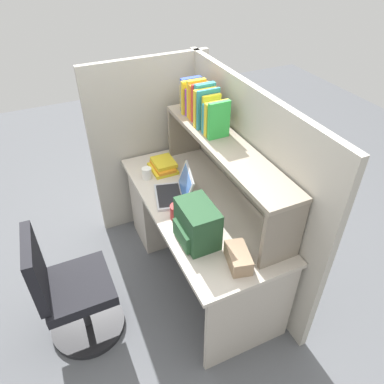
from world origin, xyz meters
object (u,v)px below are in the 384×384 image
snack_canister (177,212)px  office_chair (71,295)px  tissue_box (238,258)px  paper_cup (147,173)px  backpack (197,224)px  computer_mouse (199,210)px  laptop (176,191)px

snack_canister → office_chair: size_ratio=0.12×
tissue_box → snack_canister: size_ratio=2.04×
tissue_box → snack_canister: (-0.53, -0.17, 0.00)m
paper_cup → office_chair: (0.60, -0.77, -0.38)m
backpack → computer_mouse: 0.30m
snack_canister → tissue_box: bearing=17.7°
snack_canister → office_chair: bearing=-85.7°
laptop → office_chair: bearing=-72.3°
laptop → paper_cup: 0.34m
laptop → snack_canister: 0.24m
computer_mouse → tissue_box: (0.53, 0.01, 0.03)m
snack_canister → backpack: bearing=7.3°
computer_mouse → office_chair: 1.03m
laptop → paper_cup: laptop is taller
paper_cup → tissue_box: bearing=10.6°
office_chair → snack_canister: bearing=-82.3°
laptop → backpack: size_ratio=1.23×
paper_cup → tissue_box: (1.08, 0.20, 0.00)m
computer_mouse → snack_canister: snack_canister is taller
backpack → computer_mouse: bearing=151.3°
tissue_box → computer_mouse: bearing=-165.6°
paper_cup → snack_canister: size_ratio=0.84×
laptop → office_chair: size_ratio=0.40×
backpack → tissue_box: size_ratio=1.36×
office_chair → paper_cup: bearing=-48.6°
office_chair → tissue_box: bearing=-112.5°
paper_cup → snack_canister: snack_canister is taller
computer_mouse → snack_canister: size_ratio=0.97×
computer_mouse → paper_cup: bearing=-156.9°
backpack → office_chair: backpack is taller
paper_cup → snack_canister: (0.54, 0.03, 0.01)m
tissue_box → office_chair: (-0.47, -0.97, -0.39)m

